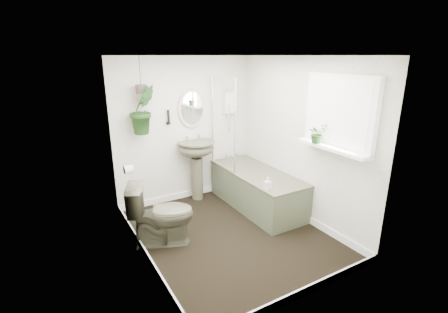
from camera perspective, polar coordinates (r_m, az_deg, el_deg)
floor at (r=4.51m, az=0.99°, el=-13.48°), size 2.30×2.80×0.02m
ceiling at (r=3.87m, az=1.17°, el=17.51°), size 2.30×2.80×0.02m
wall_back at (r=5.25m, az=-6.94°, el=4.59°), size 2.30×0.02×2.30m
wall_front at (r=2.99m, az=15.27°, el=-5.89°), size 2.30×0.02×2.30m
wall_left at (r=3.60m, az=-14.93°, el=-1.87°), size 0.02×2.80×2.30m
wall_right at (r=4.72m, az=13.22°, el=2.80°), size 0.02×2.80×2.30m
skirting at (r=4.48m, az=0.99°, el=-12.82°), size 2.30×2.80×0.10m
bathtub at (r=5.14m, az=5.79°, el=-5.75°), size 0.72×1.72×0.58m
bath_screen at (r=5.06m, az=-0.18°, el=5.74°), size 0.04×0.72×1.40m
shower_box at (r=5.48m, az=1.00°, el=9.50°), size 0.20×0.10×0.35m
oval_mirror at (r=5.20m, az=-5.66°, el=8.43°), size 0.46×0.03×0.62m
wall_sconce at (r=5.06m, az=-9.72°, el=6.87°), size 0.04×0.04×0.22m
toilet_roll_holder at (r=4.34m, az=-16.44°, el=-2.19°), size 0.11×0.11×0.11m
window_recess at (r=4.10m, az=19.67°, el=7.24°), size 0.08×1.00×0.90m
window_sill at (r=4.14m, az=18.45°, el=1.46°), size 0.18×1.00×0.04m
window_blinds at (r=4.07m, az=19.25°, el=7.20°), size 0.01×0.86×0.76m
toilet at (r=4.19m, az=-10.95°, el=-9.86°), size 0.90×0.71×0.81m
pedestal_sink at (r=5.33m, az=-4.75°, el=-2.44°), size 0.61×0.53×1.00m
sill_plant at (r=4.20m, az=16.05°, el=3.94°), size 0.23×0.21×0.25m
hanging_plant at (r=4.80m, az=-14.10°, el=7.97°), size 0.42×0.36×0.70m
soap_bottle at (r=4.37m, az=7.68°, el=-4.72°), size 0.09×0.09×0.18m
hanging_pot at (r=4.76m, az=-14.36°, el=11.39°), size 0.16×0.16×0.12m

